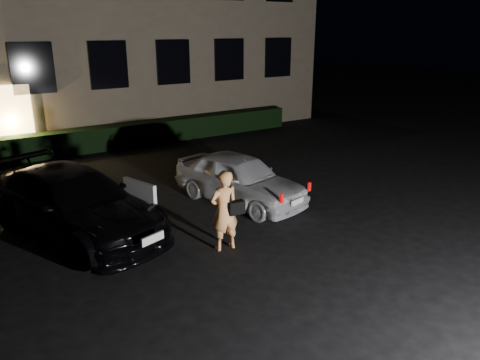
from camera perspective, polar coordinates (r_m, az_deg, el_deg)
ground at (r=9.49m, az=7.34°, el=-9.21°), size 80.00×80.00×0.00m
hedge at (r=18.16m, az=-14.61°, el=5.18°), size 15.00×0.70×0.85m
sedan at (r=10.75m, az=-19.52°, el=-2.65°), size 3.39×5.28×1.42m
hatch at (r=11.98m, az=-0.08°, el=0.21°), size 2.36×4.02×1.28m
man at (r=9.38m, az=-1.88°, el=-3.72°), size 0.69×0.44×1.68m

